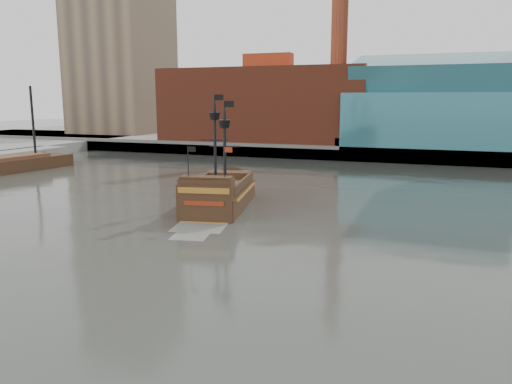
% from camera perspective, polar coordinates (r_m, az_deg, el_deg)
% --- Properties ---
extents(ground, '(400.00, 400.00, 0.00)m').
position_cam_1_polar(ground, '(31.01, -4.45, -9.94)').
color(ground, '#282B26').
rests_on(ground, ground).
extents(promenade_far, '(220.00, 60.00, 2.00)m').
position_cam_1_polar(promenade_far, '(119.32, 14.67, 5.45)').
color(promenade_far, slate).
rests_on(promenade_far, ground).
extents(seawall, '(220.00, 1.00, 2.60)m').
position_cam_1_polar(seawall, '(90.14, 12.64, 4.20)').
color(seawall, '#4C4C49').
rests_on(seawall, ground).
extents(skyline, '(149.00, 45.00, 62.00)m').
position_cam_1_polar(skyline, '(111.91, 17.59, 17.09)').
color(skyline, brown).
rests_on(skyline, promenade_far).
extents(pirate_ship, '(8.05, 16.89, 12.16)m').
position_cam_1_polar(pirate_ship, '(50.44, -4.19, -0.62)').
color(pirate_ship, black).
rests_on(pirate_ship, ground).
extents(docked_vessel, '(7.37, 21.97, 14.65)m').
position_cam_1_polar(docked_vessel, '(83.78, -26.68, 2.62)').
color(docked_vessel, black).
rests_on(docked_vessel, ground).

